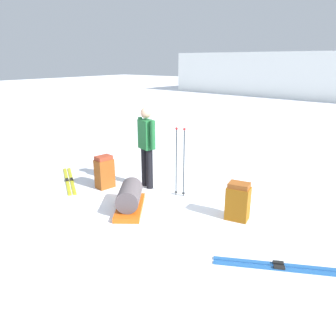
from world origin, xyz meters
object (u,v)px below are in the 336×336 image
at_px(backpack_bright, 105,172).
at_px(ski_poles_planted_near, 180,159).
at_px(ski_pair_near, 69,180).
at_px(ski_pair_far, 279,266).
at_px(gear_sled, 130,198).
at_px(backpack_large_dark, 238,202).
at_px(skier_standing, 147,144).

distance_m(backpack_bright, ski_poles_planted_near, 1.69).
xyz_separation_m(ski_pair_near, ski_pair_far, (4.89, -0.37, 0.00)).
distance_m(ski_pair_near, ski_poles_planted_near, 2.71).
xyz_separation_m(ski_pair_near, gear_sled, (2.12, -0.26, 0.21)).
xyz_separation_m(ski_pair_far, ski_poles_planted_near, (-2.42, 1.18, 0.76)).
bearing_deg(backpack_bright, ski_pair_far, -8.46).
xyz_separation_m(backpack_large_dark, ski_poles_planted_near, (-1.37, 0.25, 0.44)).
bearing_deg(backpack_large_dark, gear_sled, -154.23).
distance_m(ski_pair_near, gear_sled, 2.15).
height_order(skier_standing, ski_pair_far, skier_standing).
xyz_separation_m(ski_pair_near, backpack_bright, (0.95, 0.22, 0.33)).
relative_size(skier_standing, gear_sled, 1.46).
height_order(backpack_large_dark, gear_sled, backpack_large_dark).
bearing_deg(ski_pair_near, skier_standing, 25.90).
bearing_deg(skier_standing, backpack_bright, -140.26).
distance_m(ski_pair_near, ski_pair_far, 4.91).
bearing_deg(ski_pair_far, gear_sled, 177.81).
relative_size(ski_pair_far, backpack_bright, 2.29).
relative_size(backpack_large_dark, backpack_bright, 0.94).
height_order(backpack_bright, gear_sled, backpack_bright).
bearing_deg(backpack_bright, skier_standing, 39.74).
distance_m(backpack_large_dark, backpack_bright, 2.92).
height_order(ski_pair_far, ski_poles_planted_near, ski_poles_planted_near).
bearing_deg(ski_pair_near, ski_poles_planted_near, 18.27).
bearing_deg(ski_pair_near, backpack_large_dark, 8.45).
height_order(ski_pair_near, ski_poles_planted_near, ski_poles_planted_near).
bearing_deg(backpack_large_dark, ski_poles_planted_near, 169.85).
height_order(skier_standing, backpack_bright, skier_standing).
relative_size(skier_standing, ski_pair_near, 1.07).
relative_size(ski_pair_far, ski_poles_planted_near, 1.15).
bearing_deg(gear_sled, backpack_bright, 157.73).
relative_size(ski_pair_near, ski_poles_planted_near, 1.14).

